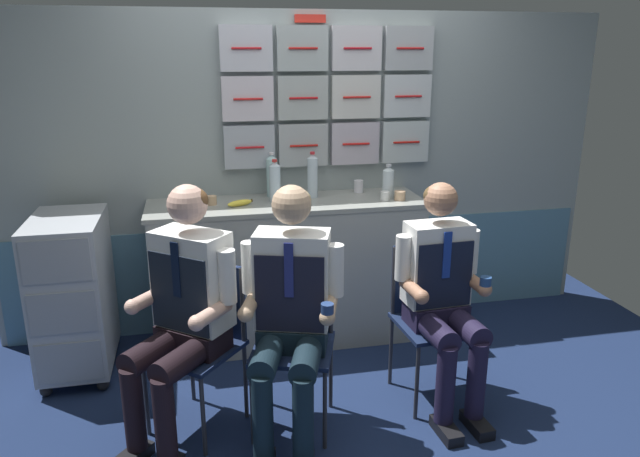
# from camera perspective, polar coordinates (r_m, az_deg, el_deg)

# --- Properties ---
(ground) EXTENTS (4.80, 4.80, 0.04)m
(ground) POSITION_cam_1_polar(r_m,az_deg,el_deg) (3.33, 3.81, -18.54)
(ground) COLOR #162446
(galley_bulkhead) EXTENTS (4.20, 0.14, 2.15)m
(galley_bulkhead) POSITION_cam_1_polar(r_m,az_deg,el_deg) (4.14, -0.92, 5.42)
(galley_bulkhead) COLOR #94A1A2
(galley_bulkhead) RESTS_ON ground
(galley_counter) EXTENTS (1.78, 0.53, 0.96)m
(galley_counter) POSITION_cam_1_polar(r_m,az_deg,el_deg) (4.01, -3.06, -4.08)
(galley_counter) COLOR #A0A39D
(galley_counter) RESTS_ON ground
(service_trolley) EXTENTS (0.40, 0.65, 0.97)m
(service_trolley) POSITION_cam_1_polar(r_m,az_deg,el_deg) (3.87, -22.49, -5.58)
(service_trolley) COLOR black
(service_trolley) RESTS_ON ground
(folding_chair_left) EXTENTS (0.56, 0.56, 0.85)m
(folding_chair_left) POSITION_cam_1_polar(r_m,az_deg,el_deg) (3.18, -10.91, -9.19)
(folding_chair_left) COLOR #2D2D33
(folding_chair_left) RESTS_ON ground
(crew_member_left) EXTENTS (0.64, 0.68, 1.30)m
(crew_member_left) POSITION_cam_1_polar(r_m,az_deg,el_deg) (2.99, -12.98, -7.03)
(crew_member_left) COLOR black
(crew_member_left) RESTS_ON ground
(folding_chair_center) EXTENTS (0.50, 0.50, 0.85)m
(folding_chair_center) POSITION_cam_1_polar(r_m,az_deg,el_deg) (3.14, -2.37, -9.20)
(folding_chair_center) COLOR #2D2D33
(folding_chair_center) RESTS_ON ground
(crew_member_center) EXTENTS (0.53, 0.68, 1.29)m
(crew_member_center) POSITION_cam_1_polar(r_m,az_deg,el_deg) (2.92, -2.84, -7.26)
(crew_member_center) COLOR black
(crew_member_center) RESTS_ON ground
(folding_chair_near_trolley) EXTENTS (0.42, 0.43, 0.85)m
(folding_chair_near_trolley) POSITION_cam_1_polar(r_m,az_deg,el_deg) (3.44, 10.28, -7.07)
(folding_chair_near_trolley) COLOR #2D2D33
(folding_chair_near_trolley) RESTS_ON ground
(crew_member_near_trolley) EXTENTS (0.48, 0.60, 1.24)m
(crew_member_near_trolley) POSITION_cam_1_polar(r_m,az_deg,el_deg) (3.25, 11.67, -5.69)
(crew_member_near_trolley) COLOR black
(crew_member_near_trolley) RESTS_ON ground
(water_bottle_blue_cap) EXTENTS (0.08, 0.08, 0.22)m
(water_bottle_blue_cap) POSITION_cam_1_polar(r_m,az_deg,el_deg) (3.96, 6.53, 4.42)
(water_bottle_blue_cap) COLOR silver
(water_bottle_blue_cap) RESTS_ON galley_counter
(water_bottle_tall) EXTENTS (0.07, 0.07, 0.30)m
(water_bottle_tall) POSITION_cam_1_polar(r_m,az_deg,el_deg) (3.98, -4.62, 5.05)
(water_bottle_tall) COLOR #AED9DE
(water_bottle_tall) RESTS_ON galley_counter
(sparkling_bottle_green) EXTENTS (0.07, 0.07, 0.27)m
(sparkling_bottle_green) POSITION_cam_1_polar(r_m,az_deg,el_deg) (3.84, -4.32, 4.47)
(sparkling_bottle_green) COLOR silver
(sparkling_bottle_green) RESTS_ON galley_counter
(water_bottle_clear) EXTENTS (0.07, 0.07, 0.30)m
(water_bottle_clear) POSITION_cam_1_polar(r_m,az_deg,el_deg) (3.94, -0.72, 5.05)
(water_bottle_clear) COLOR silver
(water_bottle_clear) RESTS_ON galley_counter
(espresso_cup_small) EXTENTS (0.06, 0.06, 0.08)m
(espresso_cup_small) POSITION_cam_1_polar(r_m,az_deg,el_deg) (4.10, 3.71, 4.07)
(espresso_cup_small) COLOR white
(espresso_cup_small) RESTS_ON galley_counter
(paper_cup_tan) EXTENTS (0.06, 0.06, 0.06)m
(paper_cup_tan) POSITION_cam_1_polar(r_m,az_deg,el_deg) (3.83, -10.29, 2.70)
(paper_cup_tan) COLOR tan
(paper_cup_tan) RESTS_ON galley_counter
(coffee_cup_white) EXTENTS (0.07, 0.07, 0.06)m
(coffee_cup_white) POSITION_cam_1_polar(r_m,az_deg,el_deg) (3.92, 7.63, 3.16)
(coffee_cup_white) COLOR tan
(coffee_cup_white) RESTS_ON galley_counter
(coffee_cup_spare) EXTENTS (0.06, 0.06, 0.06)m
(coffee_cup_spare) POSITION_cam_1_polar(r_m,az_deg,el_deg) (3.90, 6.22, 3.13)
(coffee_cup_spare) COLOR silver
(coffee_cup_spare) RESTS_ON galley_counter
(snack_banana) EXTENTS (0.17, 0.10, 0.04)m
(snack_banana) POSITION_cam_1_polar(r_m,az_deg,el_deg) (3.77, -7.65, 2.43)
(snack_banana) COLOR yellow
(snack_banana) RESTS_ON galley_counter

